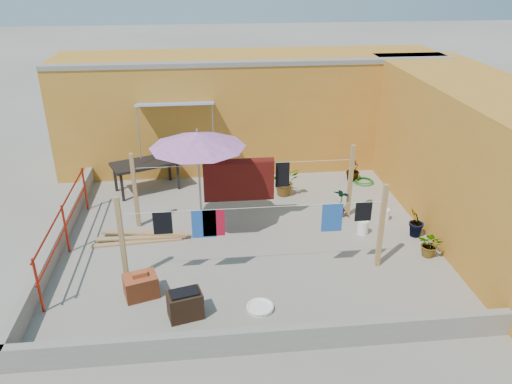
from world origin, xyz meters
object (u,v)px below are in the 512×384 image
water_jug_b (385,214)px  green_hose (364,181)px  brick_stack (141,286)px  brazier (185,304)px  water_jug_a (363,227)px  outdoor_table (146,165)px  white_basin (260,307)px  patio_umbrella (197,140)px  plant_back_a (285,181)px

water_jug_b → green_hose: bearing=85.7°
brick_stack → brazier: brazier is taller
water_jug_a → water_jug_b: water_jug_a is taller
outdoor_table → white_basin: bearing=-65.5°
patio_umbrella → water_jug_b: (4.35, 0.13, -2.07)m
water_jug_a → green_hose: 2.91m
patio_umbrella → brazier: bearing=-96.1°
brazier → water_jug_b: 5.58m
brazier → water_jug_b: bearing=33.4°
outdoor_table → water_jug_b: outdoor_table is taller
water_jug_a → plant_back_a: (-1.43, 2.24, 0.22)m
water_jug_a → water_jug_b: 0.93m
brazier → white_basin: bearing=2.2°
brick_stack → patio_umbrella: bearing=63.3°
white_basin → plant_back_a: (1.19, 4.67, 0.35)m
patio_umbrella → white_basin: size_ratio=5.25×
water_jug_a → plant_back_a: plant_back_a is taller
brick_stack → water_jug_b: size_ratio=2.17×
green_hose → plant_back_a: plant_back_a is taller
water_jug_b → outdoor_table: bearing=158.1°
water_jug_b → green_hose: (0.16, 2.18, -0.10)m
brazier → plant_back_a: 5.35m
white_basin → green_hose: white_basin is taller
water_jug_b → brick_stack: bearing=-156.5°
patio_umbrella → brick_stack: bearing=-116.7°
brick_stack → plant_back_a: plant_back_a is taller
water_jug_b → plant_back_a: 2.73m
brazier → water_jug_b: brazier is taller
water_jug_b → patio_umbrella: bearing=-178.3°
outdoor_table → brazier: outdoor_table is taller
brick_stack → water_jug_a: bearing=20.8°
white_basin → water_jug_b: bearing=42.0°
green_hose → plant_back_a: size_ratio=0.72×
white_basin → plant_back_a: size_ratio=0.63×
brick_stack → plant_back_a: bearing=50.6°
brazier → plant_back_a: (2.50, 4.72, 0.13)m
outdoor_table → green_hose: outdoor_table is taller
outdoor_table → patio_umbrella: bearing=-59.7°
brazier → water_jug_b: size_ratio=2.07×
water_jug_a → brick_stack: bearing=-159.2°
patio_umbrella → water_jug_a: 4.18m
brick_stack → water_jug_b: 5.98m
water_jug_a → water_jug_b: (0.73, 0.58, -0.03)m
white_basin → plant_back_a: bearing=75.7°
green_hose → plant_back_a: 2.40m
plant_back_a → outdoor_table: bearing=169.5°
water_jug_b → green_hose: water_jug_b is taller
plant_back_a → water_jug_b: bearing=-37.5°
patio_umbrella → green_hose: size_ratio=4.58×
plant_back_a → white_basin: bearing=-104.3°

